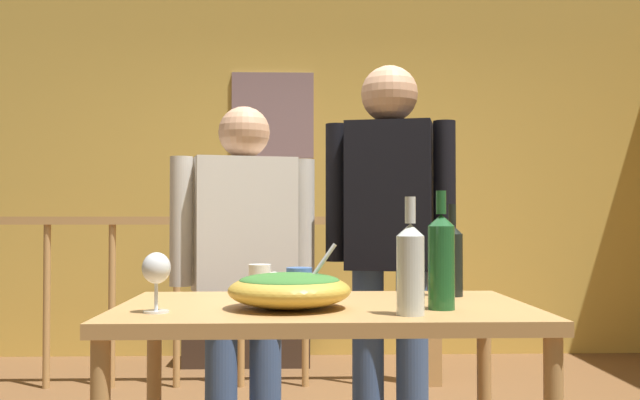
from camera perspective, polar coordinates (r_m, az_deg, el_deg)
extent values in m
cube|color=gold|center=(5.65, 0.27, 2.29)|extent=(5.64, 0.10, 2.84)
cube|color=gray|center=(5.63, -3.74, 6.67)|extent=(0.63, 0.03, 0.66)
cylinder|color=#B2844C|center=(4.85, -20.73, -7.83)|extent=(0.04, 0.04, 1.02)
cylinder|color=#B2844C|center=(4.74, -16.07, -8.02)|extent=(0.04, 0.04, 1.02)
cylinder|color=#B2844C|center=(4.66, -11.22, -8.17)|extent=(0.04, 0.04, 1.02)
cylinder|color=#B2844C|center=(4.61, -6.22, -8.26)|extent=(0.04, 0.04, 1.02)
cylinder|color=#B2844C|center=(4.59, -1.16, -8.28)|extent=(0.04, 0.04, 1.02)
cylinder|color=#B2844C|center=(4.62, 3.89, -8.25)|extent=(0.04, 0.04, 1.02)
cylinder|color=#B2844C|center=(4.67, 8.85, -8.15)|extent=(0.04, 0.04, 1.02)
cube|color=#B2844C|center=(4.62, -11.19, -1.60)|extent=(3.30, 0.07, 0.05)
cube|color=#B2844C|center=(4.67, 8.85, -7.54)|extent=(0.10, 0.10, 1.12)
cube|color=#38281E|center=(5.37, -5.71, -10.49)|extent=(0.90, 0.40, 0.42)
cube|color=black|center=(5.34, -5.70, -8.17)|extent=(0.20, 0.12, 0.02)
cylinder|color=black|center=(5.33, -5.70, -7.64)|extent=(0.03, 0.03, 0.08)
cube|color=black|center=(5.28, -5.72, -5.38)|extent=(0.61, 0.06, 0.35)
cube|color=black|center=(5.25, -5.74, -5.40)|extent=(0.56, 0.01, 0.31)
cube|color=#B2844C|center=(2.20, 0.32, -8.74)|extent=(1.23, 0.77, 0.04)
ellipsoid|color=gold|center=(2.10, -2.43, -7.14)|extent=(0.36, 0.36, 0.10)
ellipsoid|color=#38702D|center=(2.10, -2.43, -6.38)|extent=(0.29, 0.29, 0.05)
cylinder|color=silver|center=(2.10, -0.47, -5.88)|extent=(0.13, 0.01, 0.18)
cylinder|color=silver|center=(2.06, -12.79, -8.57)|extent=(0.07, 0.07, 0.01)
cylinder|color=silver|center=(2.06, -12.78, -7.36)|extent=(0.01, 0.01, 0.08)
ellipsoid|color=silver|center=(2.05, -12.77, -5.24)|extent=(0.08, 0.08, 0.09)
cylinder|color=#1E5628|center=(2.10, 9.53, -5.29)|extent=(0.08, 0.08, 0.24)
cone|color=#1E5628|center=(2.09, 9.52, -1.57)|extent=(0.08, 0.08, 0.03)
cylinder|color=#1E5628|center=(2.09, 9.51, -0.19)|extent=(0.03, 0.03, 0.07)
cylinder|color=silver|center=(1.97, 7.14, -5.93)|extent=(0.08, 0.08, 0.21)
cone|color=silver|center=(1.96, 7.13, -2.34)|extent=(0.08, 0.08, 0.03)
cylinder|color=silver|center=(1.96, 7.12, -0.79)|extent=(0.03, 0.03, 0.07)
cylinder|color=black|center=(2.45, 10.38, -5.07)|extent=(0.07, 0.07, 0.21)
cone|color=black|center=(2.45, 10.37, -2.29)|extent=(0.07, 0.07, 0.03)
cylinder|color=black|center=(2.45, 10.37, -1.12)|extent=(0.03, 0.03, 0.07)
cylinder|color=#3866B2|center=(2.44, -1.65, -6.44)|extent=(0.09, 0.09, 0.09)
torus|color=#3866B2|center=(2.44, -0.34, -6.33)|extent=(0.05, 0.01, 0.05)
cylinder|color=white|center=(2.41, -4.76, -6.34)|extent=(0.07, 0.07, 0.11)
torus|color=white|center=(2.41, -3.58, -6.22)|extent=(0.05, 0.01, 0.05)
cylinder|color=#3D5684|center=(3.04, -4.33, -14.27)|extent=(0.13, 0.13, 0.76)
cylinder|color=#3D5684|center=(3.02, -7.79, -14.39)|extent=(0.13, 0.13, 0.76)
cube|color=beige|center=(2.95, -6.02, -1.92)|extent=(0.44, 0.31, 0.54)
cylinder|color=beige|center=(3.00, -1.29, -1.66)|extent=(0.09, 0.09, 0.51)
cylinder|color=beige|center=(2.92, -10.88, -1.65)|extent=(0.09, 0.09, 0.51)
sphere|color=tan|center=(2.97, -6.00, 5.33)|extent=(0.21, 0.21, 0.21)
cylinder|color=#3D5684|center=(3.03, 7.28, -13.51)|extent=(0.13, 0.13, 0.85)
cylinder|color=#3D5684|center=(3.05, 3.81, -13.43)|extent=(0.13, 0.13, 0.85)
cube|color=black|center=(2.97, 5.51, 0.34)|extent=(0.39, 0.30, 0.60)
cylinder|color=black|center=(2.95, 9.78, 0.65)|extent=(0.09, 0.09, 0.57)
cylinder|color=black|center=(3.00, 1.30, 0.60)|extent=(0.09, 0.09, 0.57)
sphere|color=tan|center=(3.01, 5.49, 8.30)|extent=(0.23, 0.23, 0.23)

